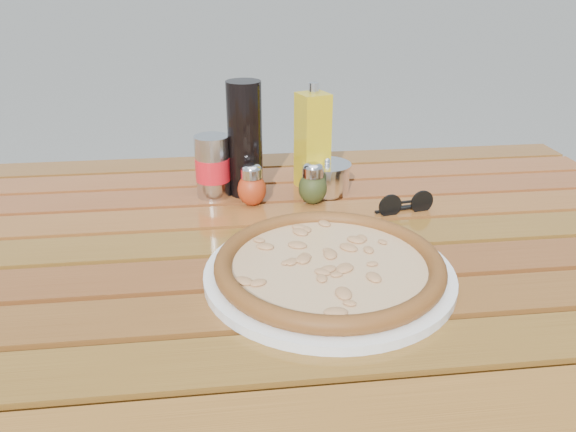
{
  "coord_description": "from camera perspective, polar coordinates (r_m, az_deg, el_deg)",
  "views": [
    {
      "loc": [
        -0.1,
        -0.83,
        1.17
      ],
      "look_at": [
        0.0,
        0.02,
        0.78
      ],
      "focal_mm": 35.0,
      "sensor_mm": 36.0,
      "label": 1
    }
  ],
  "objects": [
    {
      "name": "plate",
      "position": [
        0.82,
        4.17,
        -5.85
      ],
      "size": [
        0.46,
        0.46,
        0.01
      ],
      "primitive_type": "cylinder",
      "rotation": [
        0.0,
        0.0,
        -0.36
      ],
      "color": "white",
      "rests_on": "table"
    },
    {
      "name": "table",
      "position": [
        0.97,
        0.14,
        -6.2
      ],
      "size": [
        1.4,
        0.9,
        0.75
      ],
      "color": "#351E0C",
      "rests_on": "ground"
    },
    {
      "name": "sunglasses",
      "position": [
        1.04,
        11.83,
        1.13
      ],
      "size": [
        0.11,
        0.04,
        0.04
      ],
      "rotation": [
        0.0,
        0.0,
        0.18
      ],
      "color": "black",
      "rests_on": "table"
    },
    {
      "name": "olive_oil_cruet",
      "position": [
        1.12,
        2.51,
        7.66
      ],
      "size": [
        0.07,
        0.07,
        0.21
      ],
      "rotation": [
        0.0,
        0.0,
        0.33
      ],
      "color": "#BB9E13",
      "rests_on": "table"
    },
    {
      "name": "pepper_shaker",
      "position": [
        1.05,
        -3.7,
        3.13
      ],
      "size": [
        0.06,
        0.06,
        0.08
      ],
      "rotation": [
        0.0,
        0.0,
        0.17
      ],
      "color": "#BB3815",
      "rests_on": "table"
    },
    {
      "name": "parmesan_tin",
      "position": [
        1.11,
        3.92,
        3.94
      ],
      "size": [
        0.11,
        0.11,
        0.07
      ],
      "rotation": [
        0.0,
        0.0,
        -0.19
      ],
      "color": "white",
      "rests_on": "table"
    },
    {
      "name": "dark_bottle",
      "position": [
        1.08,
        -4.39,
        7.78
      ],
      "size": [
        0.08,
        0.08,
        0.22
      ],
      "primitive_type": "cylinder",
      "rotation": [
        0.0,
        0.0,
        0.26
      ],
      "color": "black",
      "rests_on": "table"
    },
    {
      "name": "pizza",
      "position": [
        0.81,
        4.2,
        -4.88
      ],
      "size": [
        0.42,
        0.42,
        0.03
      ],
      "rotation": [
        0.0,
        0.0,
        -0.34
      ],
      "color": "beige",
      "rests_on": "plate"
    },
    {
      "name": "soda_can",
      "position": [
        1.09,
        -7.65,
        4.95
      ],
      "size": [
        0.07,
        0.07,
        0.12
      ],
      "rotation": [
        0.0,
        0.0,
        -0.09
      ],
      "color": "#BDBDC1",
      "rests_on": "table"
    },
    {
      "name": "oregano_shaker",
      "position": [
        1.05,
        2.53,
        3.27
      ],
      "size": [
        0.06,
        0.06,
        0.08
      ],
      "rotation": [
        0.0,
        0.0,
        0.14
      ],
      "color": "#3B441B",
      "rests_on": "table"
    }
  ]
}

